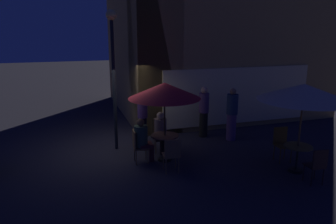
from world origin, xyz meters
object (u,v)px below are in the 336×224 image
cafe_chair_4 (282,141)px  patron_standing_3 (232,114)px  cafe_table_1 (297,153)px  patio_umbrella_1 (304,92)px  cafe_chair_3 (317,163)px  cafe_table_0 (165,141)px  patio_umbrella_0 (165,91)px  patron_seated_1 (142,138)px  patron_standing_2 (143,120)px  street_lamp_near_corner (113,56)px  cafe_chair_1 (138,144)px  patron_standing_4 (204,112)px  cafe_chair_2 (172,153)px  cafe_chair_0 (160,132)px  patron_seated_0 (161,130)px

cafe_chair_4 → patron_standing_3: 2.14m
cafe_table_1 → patio_umbrella_1: bearing=180.0°
cafe_chair_3 → cafe_chair_4: 1.56m
cafe_table_1 → cafe_table_0: bearing=150.1°
patio_umbrella_0 → patron_seated_1: (-0.64, 0.04, -1.30)m
cafe_chair_4 → patron_standing_2: (-3.52, 2.27, 0.30)m
cafe_chair_4 → street_lamp_near_corner: bearing=-113.1°
street_lamp_near_corner → patio_umbrella_1: bearing=-36.1°
cafe_table_0 → cafe_chair_4: (3.18, -1.01, 0.01)m
cafe_table_1 → patron_seated_1: (-3.74, 1.82, 0.21)m
cafe_table_1 → cafe_chair_1: 4.29m
patio_umbrella_1 → patron_standing_4: patio_umbrella_1 is taller
patron_standing_3 → patio_umbrella_0: bearing=152.2°
cafe_table_1 → cafe_chair_2: (-3.18, 0.91, 0.04)m
patio_umbrella_0 → patron_standing_2: patio_umbrella_0 is taller
street_lamp_near_corner → patron_standing_4: street_lamp_near_corner is taller
cafe_chair_3 → street_lamp_near_corner: bearing=51.4°
cafe_chair_0 → patron_standing_2: size_ratio=0.56×
cafe_chair_0 → patron_standing_3: (2.58, 0.23, 0.30)m
patron_seated_1 → patron_standing_4: 3.02m
cafe_table_1 → patron_seated_1: patron_seated_1 is taller
patio_umbrella_1 → cafe_chair_0: size_ratio=2.40×
cafe_chair_1 → patron_standing_4: size_ratio=0.54×
patio_umbrella_0 → patron_standing_2: 1.74m
cafe_chair_3 → patio_umbrella_1: bearing=0.0°
street_lamp_near_corner → cafe_chair_2: bearing=-63.5°
cafe_table_1 → cafe_chair_3: 0.78m
cafe_chair_4 → patron_standing_4: 2.96m
cafe_table_1 → cafe_chair_1: cafe_chair_1 is taller
cafe_table_1 → patron_standing_2: bearing=138.6°
cafe_table_0 → patron_standing_3: (2.68, 1.05, 0.32)m
cafe_table_0 → patio_umbrella_0: patio_umbrella_0 is taller
cafe_chair_0 → patron_standing_4: 2.02m
cafe_chair_1 → cafe_chair_3: cafe_chair_1 is taller
cafe_chair_0 → cafe_chair_3: bearing=47.9°
patron_standing_4 → patio_umbrella_0: bearing=-88.7°
cafe_chair_4 → cafe_chair_2: bearing=-87.1°
patio_umbrella_0 → cafe_chair_1: patio_umbrella_0 is taller
cafe_chair_1 → patron_standing_4: 3.15m
cafe_chair_1 → cafe_chair_2: bearing=-49.1°
patron_seated_0 → cafe_table_0: bearing=-0.0°
patron_seated_0 → patron_standing_2: bearing=-137.3°
patio_umbrella_0 → patron_seated_0: 1.48m
patron_seated_1 → street_lamp_near_corner: bearing=116.2°
street_lamp_near_corner → patron_seated_0: size_ratio=3.38×
patio_umbrella_0 → cafe_chair_1: size_ratio=2.39×
patio_umbrella_0 → cafe_chair_3: (3.05, -2.57, -1.48)m
street_lamp_near_corner → cafe_table_0: bearing=-48.7°
cafe_chair_3 → patron_standing_2: size_ratio=0.53×
patio_umbrella_0 → cafe_chair_0: size_ratio=2.30×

